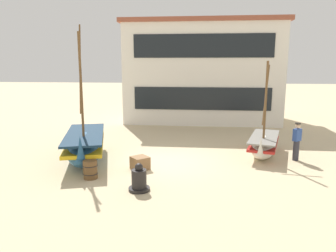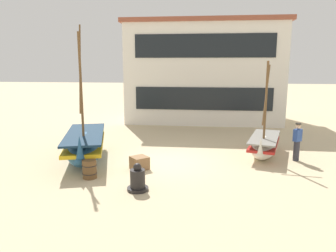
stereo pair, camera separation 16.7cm
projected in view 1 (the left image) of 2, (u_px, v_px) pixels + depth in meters
The scene contains 8 objects.
ground_plane at pixel (166, 162), 13.93m from camera, with size 120.00×120.00×0.00m, color #CCB78E.
fishing_boat_near_left at pixel (85, 145), 14.01m from camera, with size 2.78×4.86×5.81m.
fishing_boat_centre_large at pixel (264, 144), 14.82m from camera, with size 2.04×3.65×4.33m.
fisherman_by_hull at pixel (297, 142), 14.01m from camera, with size 0.42×0.40×1.68m.
capstan_winch at pixel (139, 180), 10.70m from camera, with size 0.72×0.72×0.95m.
wooden_barrel at pixel (90, 169), 11.83m from camera, with size 0.56×0.56×0.70m.
cargo_crate at pixel (140, 163), 12.90m from camera, with size 0.63×0.63×0.52m, color olive.
harbor_building_main at pixel (202, 72), 24.27m from camera, with size 11.38×6.50×7.24m.
Camera 1 is at (1.49, -13.30, 4.17)m, focal length 34.16 mm.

